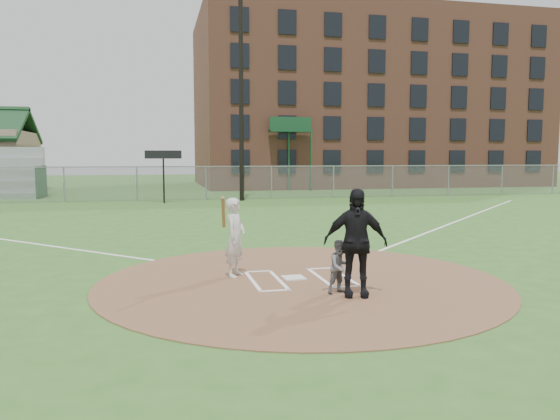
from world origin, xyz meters
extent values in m
plane|color=#2F5F20|center=(0.00, 0.00, 0.00)|extent=(140.00, 140.00, 0.00)
cylinder|color=brown|center=(0.00, 0.00, 0.01)|extent=(8.40, 8.40, 0.02)
cube|color=white|center=(-0.11, 0.21, 0.03)|extent=(0.46, 0.46, 0.03)
cube|color=white|center=(9.00, 9.00, 0.01)|extent=(17.04, 17.04, 0.01)
imported|color=slate|center=(0.44, -1.18, 0.52)|extent=(0.58, 0.51, 1.01)
imported|color=black|center=(0.64, -1.43, 1.02)|extent=(1.25, 0.74, 1.99)
cube|color=white|center=(-1.00, 0.15, 0.03)|extent=(0.08, 1.80, 0.01)
cube|color=white|center=(-0.45, 0.15, 0.03)|extent=(0.08, 1.80, 0.01)
cube|color=white|center=(-0.72, 1.05, 0.03)|extent=(0.62, 0.08, 0.01)
cube|color=white|center=(-0.72, -0.75, 0.03)|extent=(0.62, 0.08, 0.01)
cube|color=white|center=(1.00, 0.15, 0.03)|extent=(0.08, 1.80, 0.01)
cube|color=white|center=(0.45, 0.15, 0.03)|extent=(0.08, 1.80, 0.01)
cube|color=white|center=(0.72, 1.05, 0.03)|extent=(0.62, 0.08, 0.01)
cube|color=white|center=(0.72, -0.75, 0.03)|extent=(0.62, 0.08, 0.01)
imported|color=silver|center=(-1.27, 0.69, 0.87)|extent=(0.66, 0.74, 1.69)
cylinder|color=brown|center=(-1.57, 0.29, 1.45)|extent=(0.16, 0.60, 0.70)
cube|color=slate|center=(0.00, 22.00, 1.00)|extent=(56.00, 0.03, 2.00)
cube|color=gray|center=(0.00, 22.00, 2.00)|extent=(56.00, 0.06, 0.06)
cube|color=gray|center=(0.00, 22.00, 1.00)|extent=(56.08, 0.08, 2.00)
cube|color=#194728|center=(-10.00, 26.20, 1.00)|extent=(0.08, 3.20, 2.00)
cube|color=brown|center=(16.00, 38.00, 7.50)|extent=(30.00, 16.00, 15.00)
cube|color=black|center=(15.90, 29.94, 7.40)|extent=(26.60, 0.10, 12.20)
cube|color=#194728|center=(7.00, 29.34, 4.50)|extent=(3.20, 1.00, 0.15)
cube|color=#194728|center=(7.00, 29.84, 2.25)|extent=(0.12, 0.12, 4.50)
cube|color=#194728|center=(8.50, 28.89, 2.25)|extent=(0.12, 0.12, 4.50)
cube|color=#194728|center=(7.00, 29.34, 5.05)|extent=(3.20, 0.08, 1.00)
cylinder|color=black|center=(2.00, 21.00, 6.00)|extent=(0.26, 0.26, 12.00)
cylinder|color=black|center=(-2.50, 20.20, 1.30)|extent=(0.10, 0.10, 2.60)
cube|color=black|center=(-2.50, 20.20, 2.70)|extent=(2.00, 0.10, 0.45)
camera|label=1|loc=(-2.90, -10.77, 2.58)|focal=35.00mm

